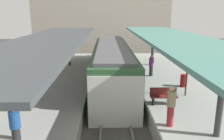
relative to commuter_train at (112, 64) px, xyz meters
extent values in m
plane|color=#383835|center=(0.00, -4.66, -1.73)|extent=(80.00, 80.00, 0.00)
cube|color=#9E9E99|center=(-3.80, -4.66, -1.23)|extent=(4.40, 28.00, 1.00)
cube|color=#9E9E99|center=(3.80, -4.66, -1.23)|extent=(4.40, 28.00, 1.00)
cube|color=#4C4742|center=(0.00, -4.66, -1.63)|extent=(3.20, 28.00, 0.20)
cube|color=slate|center=(-0.72, -4.66, -1.46)|extent=(0.08, 28.00, 0.14)
cube|color=slate|center=(0.72, -4.66, -1.46)|extent=(0.08, 28.00, 0.14)
cube|color=#2D5633|center=(0.00, 0.03, -0.08)|extent=(2.70, 14.62, 2.90)
cube|color=silver|center=(0.00, -7.30, -0.23)|extent=(2.65, 0.08, 2.60)
cube|color=black|center=(-1.37, 0.03, 0.27)|extent=(0.04, 13.45, 0.76)
cube|color=black|center=(1.37, 0.03, 0.27)|extent=(0.04, 13.45, 0.76)
cube|color=#515156|center=(0.00, 0.03, 1.47)|extent=(2.16, 13.89, 0.20)
cylinder|color=#333335|center=(-3.80, -9.56, 0.77)|extent=(0.24, 0.24, 2.99)
cylinder|color=#333335|center=(-3.80, 3.04, 0.77)|extent=(0.24, 0.24, 2.99)
cube|color=#3D4247|center=(-3.80, -3.26, 2.34)|extent=(4.18, 21.00, 0.16)
cylinder|color=#333335|center=(3.80, -9.56, 0.80)|extent=(0.24, 0.24, 3.06)
cylinder|color=#333335|center=(3.80, 3.04, 0.80)|extent=(0.24, 0.24, 3.06)
cube|color=slate|center=(3.80, -3.26, 2.41)|extent=(4.18, 21.00, 0.16)
cube|color=black|center=(1.98, -6.39, -0.53)|extent=(0.08, 0.32, 0.40)
cube|color=black|center=(3.08, -6.39, -0.53)|extent=(0.08, 0.32, 0.40)
cube|color=maroon|center=(2.53, -6.39, -0.30)|extent=(1.40, 0.40, 0.06)
cube|color=maroon|center=(2.53, -6.21, -0.07)|extent=(1.40, 0.06, 0.40)
cylinder|color=#262628|center=(4.12, -5.09, 0.37)|extent=(0.08, 0.08, 2.20)
cube|color=black|center=(4.12, -5.09, 1.32)|extent=(0.90, 0.06, 0.32)
cylinder|color=maroon|center=(4.56, -3.45, -0.33)|extent=(0.44, 0.44, 0.80)
cylinder|color=maroon|center=(2.22, -8.70, -0.28)|extent=(0.28, 0.28, 0.89)
cylinder|color=#998460|center=(2.22, -8.70, 0.49)|extent=(0.36, 0.36, 0.66)
sphere|color=beige|center=(2.22, -8.70, 0.93)|extent=(0.22, 0.22, 0.22)
cylinder|color=#232328|center=(2.95, -0.80, -0.34)|extent=(0.28, 0.28, 0.78)
cylinder|color=#7A337A|center=(2.95, -0.80, 0.35)|extent=(0.36, 0.36, 0.61)
sphere|color=tan|center=(2.95, -0.80, 0.77)|extent=(0.22, 0.22, 0.22)
cylinder|color=#232328|center=(-3.48, -10.38, -0.28)|extent=(0.28, 0.28, 0.89)
cylinder|color=navy|center=(-3.48, -10.38, 0.45)|extent=(0.36, 0.36, 0.58)
sphere|color=beige|center=(-3.48, -10.38, 0.85)|extent=(0.22, 0.22, 0.22)
cube|color=#A89E8E|center=(-1.02, 15.34, 3.77)|extent=(18.00, 6.00, 11.00)
camera|label=1|loc=(-0.44, -17.30, 3.84)|focal=36.22mm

